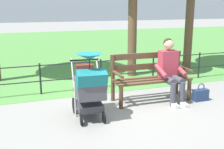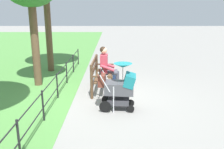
# 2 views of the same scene
# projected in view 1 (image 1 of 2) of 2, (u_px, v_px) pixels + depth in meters

# --- Properties ---
(ground_plane) EXTENTS (60.00, 60.00, 0.00)m
(ground_plane) POSITION_uv_depth(u_px,v_px,m) (120.00, 105.00, 5.58)
(ground_plane) COLOR gray
(grass_lawn) EXTENTS (40.00, 16.00, 0.01)m
(grass_lawn) POSITION_uv_depth(u_px,v_px,m) (52.00, 46.00, 13.60)
(grass_lawn) COLOR #518E42
(grass_lawn) RESTS_ON ground
(park_bench) EXTENTS (1.61, 0.64, 0.96)m
(park_bench) POSITION_uv_depth(u_px,v_px,m) (150.00, 75.00, 5.80)
(park_bench) COLOR brown
(park_bench) RESTS_ON ground
(person_on_bench) EXTENTS (0.54, 0.74, 1.28)m
(person_on_bench) POSITION_uv_depth(u_px,v_px,m) (170.00, 69.00, 5.67)
(person_on_bench) COLOR #42424C
(person_on_bench) RESTS_ON ground
(stroller) EXTENTS (0.57, 0.92, 1.15)m
(stroller) POSITION_uv_depth(u_px,v_px,m) (89.00, 85.00, 4.79)
(stroller) COLOR black
(stroller) RESTS_ON ground
(handbag) EXTENTS (0.32, 0.14, 0.37)m
(handbag) POSITION_uv_depth(u_px,v_px,m) (201.00, 95.00, 5.80)
(handbag) COLOR navy
(handbag) RESTS_ON ground
(park_fence) EXTENTS (8.36, 0.04, 0.70)m
(park_fence) POSITION_uv_depth(u_px,v_px,m) (112.00, 70.00, 6.71)
(park_fence) COLOR black
(park_fence) RESTS_ON ground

